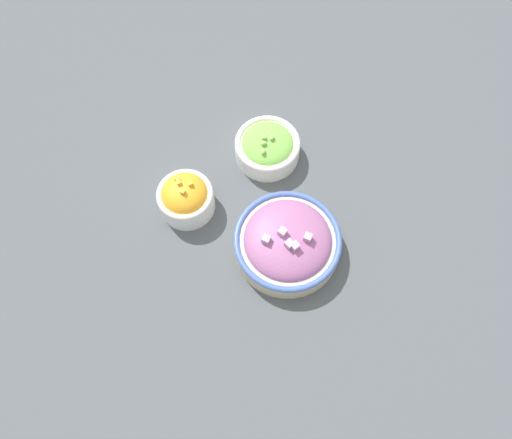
# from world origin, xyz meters

# --- Properties ---
(ground_plane) EXTENTS (3.00, 3.00, 0.00)m
(ground_plane) POSITION_xyz_m (0.00, 0.00, 0.00)
(ground_plane) COLOR #4C5156
(bowl_squash) EXTENTS (0.11, 0.11, 0.09)m
(bowl_squash) POSITION_xyz_m (0.12, -0.08, 0.04)
(bowl_squash) COLOR white
(bowl_squash) RESTS_ON ground_plane
(bowl_red_onion) EXTENTS (0.21, 0.21, 0.09)m
(bowl_red_onion) POSITION_xyz_m (-0.04, 0.06, 0.03)
(bowl_red_onion) COLOR beige
(bowl_red_onion) RESTS_ON ground_plane
(bowl_lettuce) EXTENTS (0.14, 0.14, 0.07)m
(bowl_lettuce) POSITION_xyz_m (-0.07, -0.15, 0.03)
(bowl_lettuce) COLOR white
(bowl_lettuce) RESTS_ON ground_plane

